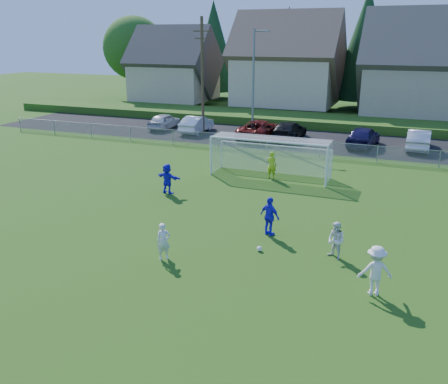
{
  "coord_description": "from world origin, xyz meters",
  "views": [
    {
      "loc": [
        7.81,
        -11.86,
        8.49
      ],
      "look_at": [
        0.0,
        8.0,
        1.4
      ],
      "focal_mm": 38.0,
      "sensor_mm": 36.0,
      "label": 1
    }
  ],
  "objects_px": {
    "goalkeeper": "(272,165)",
    "soccer_goal": "(271,151)",
    "car_c": "(260,129)",
    "car_a": "(164,121)",
    "car_e": "(363,137)",
    "player_white_a": "(163,241)",
    "player_blue_a": "(270,216)",
    "car_b": "(196,124)",
    "car_d": "(289,130)",
    "car_f": "(419,139)",
    "soccer_ball": "(259,249)",
    "player_white_c": "(375,271)",
    "player_blue_b": "(167,179)",
    "player_white_b": "(336,241)"
  },
  "relations": [
    {
      "from": "soccer_goal",
      "to": "player_white_b",
      "type": "bearing_deg",
      "value": -61.27
    },
    {
      "from": "soccer_ball",
      "to": "car_c",
      "type": "distance_m",
      "value": 22.49
    },
    {
      "from": "player_white_b",
      "to": "car_d",
      "type": "relative_size",
      "value": 0.3
    },
    {
      "from": "soccer_goal",
      "to": "goalkeeper",
      "type": "bearing_deg",
      "value": -68.31
    },
    {
      "from": "car_c",
      "to": "car_d",
      "type": "xyz_separation_m",
      "value": [
        2.32,
        0.7,
        -0.07
      ]
    },
    {
      "from": "car_c",
      "to": "soccer_ball",
      "type": "bearing_deg",
      "value": 109.91
    },
    {
      "from": "player_white_c",
      "to": "car_c",
      "type": "xyz_separation_m",
      "value": [
        -11.33,
        23.3,
        -0.09
      ]
    },
    {
      "from": "soccer_ball",
      "to": "car_c",
      "type": "height_order",
      "value": "car_c"
    },
    {
      "from": "player_white_a",
      "to": "car_b",
      "type": "bearing_deg",
      "value": 68.98
    },
    {
      "from": "car_c",
      "to": "soccer_goal",
      "type": "xyz_separation_m",
      "value": [
        4.0,
        -10.66,
        0.81
      ]
    },
    {
      "from": "player_blue_a",
      "to": "car_f",
      "type": "height_order",
      "value": "player_blue_a"
    },
    {
      "from": "player_blue_a",
      "to": "player_blue_b",
      "type": "relative_size",
      "value": 1.04
    },
    {
      "from": "car_d",
      "to": "car_f",
      "type": "relative_size",
      "value": 1.08
    },
    {
      "from": "player_white_c",
      "to": "car_b",
      "type": "distance_m",
      "value": 29.55
    },
    {
      "from": "car_e",
      "to": "car_f",
      "type": "relative_size",
      "value": 1.01
    },
    {
      "from": "player_white_b",
      "to": "car_f",
      "type": "distance_m",
      "value": 21.78
    },
    {
      "from": "soccer_ball",
      "to": "car_e",
      "type": "relative_size",
      "value": 0.05
    },
    {
      "from": "car_f",
      "to": "car_c",
      "type": "bearing_deg",
      "value": 4.21
    },
    {
      "from": "player_white_a",
      "to": "car_d",
      "type": "bearing_deg",
      "value": 49.6
    },
    {
      "from": "player_white_a",
      "to": "car_a",
      "type": "xyz_separation_m",
      "value": [
        -13.19,
        24.54,
        -0.02
      ]
    },
    {
      "from": "soccer_ball",
      "to": "player_blue_b",
      "type": "relative_size",
      "value": 0.13
    },
    {
      "from": "player_white_c",
      "to": "car_e",
      "type": "xyz_separation_m",
      "value": [
        -2.78,
        23.29,
        -0.08
      ]
    },
    {
      "from": "car_c",
      "to": "car_a",
      "type": "bearing_deg",
      "value": -3.23
    },
    {
      "from": "soccer_ball",
      "to": "car_a",
      "type": "distance_m",
      "value": 27.91
    },
    {
      "from": "player_blue_a",
      "to": "goalkeeper",
      "type": "bearing_deg",
      "value": -50.23
    },
    {
      "from": "car_e",
      "to": "player_blue_a",
      "type": "bearing_deg",
      "value": 91.05
    },
    {
      "from": "car_c",
      "to": "soccer_goal",
      "type": "distance_m",
      "value": 11.42
    },
    {
      "from": "soccer_ball",
      "to": "player_white_b",
      "type": "xyz_separation_m",
      "value": [
        3.01,
        0.48,
        0.66
      ]
    },
    {
      "from": "player_blue_b",
      "to": "car_d",
      "type": "height_order",
      "value": "player_blue_b"
    },
    {
      "from": "player_white_b",
      "to": "goalkeeper",
      "type": "distance_m",
      "value": 11.19
    },
    {
      "from": "player_white_b",
      "to": "car_a",
      "type": "distance_m",
      "value": 29.42
    },
    {
      "from": "player_white_c",
      "to": "player_blue_a",
      "type": "relative_size",
      "value": 1.02
    },
    {
      "from": "soccer_ball",
      "to": "car_d",
      "type": "bearing_deg",
      "value": 101.06
    },
    {
      "from": "player_blue_a",
      "to": "player_blue_b",
      "type": "distance_m",
      "value": 7.86
    },
    {
      "from": "car_a",
      "to": "car_e",
      "type": "height_order",
      "value": "car_e"
    },
    {
      "from": "soccer_ball",
      "to": "player_white_a",
      "type": "xyz_separation_m",
      "value": [
        -3.33,
        -2.05,
        0.64
      ]
    },
    {
      "from": "player_blue_b",
      "to": "goalkeeper",
      "type": "bearing_deg",
      "value": -121.01
    },
    {
      "from": "car_c",
      "to": "soccer_goal",
      "type": "height_order",
      "value": "soccer_goal"
    },
    {
      "from": "car_a",
      "to": "soccer_goal",
      "type": "relative_size",
      "value": 0.58
    },
    {
      "from": "player_white_b",
      "to": "player_white_c",
      "type": "bearing_deg",
      "value": -21.19
    },
    {
      "from": "car_b",
      "to": "car_d",
      "type": "bearing_deg",
      "value": -179.29
    },
    {
      "from": "player_white_c",
      "to": "car_d",
      "type": "xyz_separation_m",
      "value": [
        -9.0,
        24.0,
        -0.15
      ]
    },
    {
      "from": "player_white_a",
      "to": "player_blue_a",
      "type": "xyz_separation_m",
      "value": [
        3.24,
        3.81,
        0.14
      ]
    },
    {
      "from": "car_e",
      "to": "soccer_goal",
      "type": "height_order",
      "value": "soccer_goal"
    },
    {
      "from": "player_white_b",
      "to": "car_b",
      "type": "relative_size",
      "value": 0.33
    },
    {
      "from": "car_d",
      "to": "player_blue_b",
      "type": "bearing_deg",
      "value": 83.14
    },
    {
      "from": "player_white_c",
      "to": "car_b",
      "type": "bearing_deg",
      "value": -72.23
    },
    {
      "from": "soccer_ball",
      "to": "car_d",
      "type": "distance_m",
      "value": 22.59
    },
    {
      "from": "goalkeeper",
      "to": "soccer_goal",
      "type": "relative_size",
      "value": 0.23
    },
    {
      "from": "soccer_ball",
      "to": "player_blue_a",
      "type": "distance_m",
      "value": 1.92
    }
  ]
}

